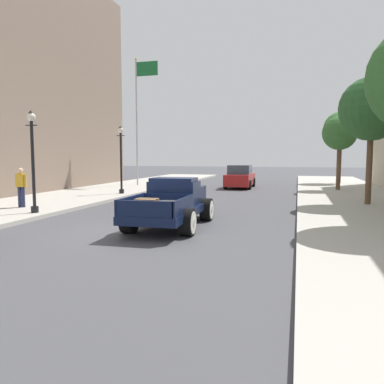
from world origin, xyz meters
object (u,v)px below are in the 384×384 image
object	(u,v)px
car_background_red	(240,177)
street_tree_farthest	(341,129)
street_lamp_near	(33,154)
street_tree_third	(340,133)
flagpole	(139,108)
street_tree_second	(372,109)
hotrod_truck_navy	(173,203)
street_lamp_far	(121,154)
pedestrian_sidewalk_left	(21,185)

from	to	relation	value
car_background_red	street_tree_farthest	distance (m)	9.44
street_lamp_near	street_tree_third	xyz separation A→B (m)	(12.09, 13.51, 1.32)
flagpole	street_tree_second	world-z (taller)	flagpole
hotrod_truck_navy	street_lamp_far	xyz separation A→B (m)	(-5.79, 7.93, 1.63)
car_background_red	flagpole	world-z (taller)	flagpole
car_background_red	street_tree_second	world-z (taller)	street_tree_second
hotrod_truck_navy	car_background_red	bearing A→B (deg)	90.16
street_tree_farthest	street_lamp_near	bearing A→B (deg)	-122.60
street_lamp_near	street_tree_second	xyz separation A→B (m)	(12.67, 6.23, 1.95)
street_lamp_near	car_background_red	bearing A→B (deg)	69.55
car_background_red	pedestrian_sidewalk_left	xyz separation A→B (m)	(-7.17, -13.90, 0.32)
street_lamp_near	street_tree_farthest	bearing A→B (deg)	57.40
car_background_red	flagpole	distance (m)	8.85
street_tree_second	street_tree_third	xyz separation A→B (m)	(-0.58, 7.28, -0.64)
car_background_red	street_lamp_near	xyz separation A→B (m)	(-5.61, -15.06, 1.62)
car_background_red	street_tree_farthest	xyz separation A→B (m)	(7.17, 4.93, 3.65)
car_background_red	pedestrian_sidewalk_left	size ratio (longest dim) A/B	2.61
street_lamp_far	flagpole	size ratio (longest dim) A/B	0.42
flagpole	street_tree_third	size ratio (longest dim) A/B	1.96
street_tree_farthest	car_background_red	bearing A→B (deg)	-145.47
street_lamp_far	car_background_red	bearing A→B (deg)	52.17
car_background_red	pedestrian_sidewalk_left	distance (m)	15.64
street_lamp_far	street_tree_second	size ratio (longest dim) A/B	0.69
pedestrian_sidewalk_left	street_lamp_far	bearing A→B (deg)	77.65
street_tree_farthest	street_tree_second	bearing A→B (deg)	-90.48
pedestrian_sidewalk_left	street_tree_second	distance (m)	15.45
pedestrian_sidewalk_left	street_lamp_near	distance (m)	2.33
hotrod_truck_navy	street_tree_third	xyz separation A→B (m)	(6.44, 13.78, 2.95)
hotrod_truck_navy	car_background_red	world-z (taller)	car_background_red
street_tree_second	street_tree_third	distance (m)	7.33
street_tree_second	street_tree_farthest	xyz separation A→B (m)	(0.12, 13.76, 0.08)
street_lamp_near	street_tree_second	distance (m)	14.25
pedestrian_sidewalk_left	flagpole	xyz separation A→B (m)	(-0.01, 12.53, 4.68)
pedestrian_sidewalk_left	street_tree_second	size ratio (longest dim) A/B	0.29
car_background_red	street_tree_third	bearing A→B (deg)	-13.45
pedestrian_sidewalk_left	street_tree_third	world-z (taller)	street_tree_third
street_lamp_far	street_tree_third	bearing A→B (deg)	25.56
street_tree_second	street_tree_third	size ratio (longest dim) A/B	1.20
pedestrian_sidewalk_left	street_lamp_far	size ratio (longest dim) A/B	0.43
pedestrian_sidewalk_left	street_lamp_near	xyz separation A→B (m)	(1.55, -1.16, 1.30)
street_lamp_near	street_tree_third	world-z (taller)	street_tree_third
hotrod_truck_navy	street_lamp_near	distance (m)	5.89
hotrod_truck_navy	street_tree_farthest	distance (m)	21.79
street_tree_second	street_tree_third	bearing A→B (deg)	94.53
car_background_red	street_lamp_near	distance (m)	16.15
street_tree_third	flagpole	bearing A→B (deg)	179.24
pedestrian_sidewalk_left	street_tree_farthest	size ratio (longest dim) A/B	0.29
street_tree_third	hotrod_truck_navy	bearing A→B (deg)	-115.04
car_background_red	street_tree_farthest	world-z (taller)	street_tree_farthest
flagpole	street_tree_farthest	bearing A→B (deg)	23.71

